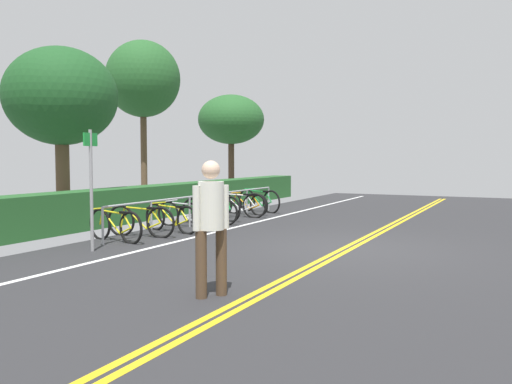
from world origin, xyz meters
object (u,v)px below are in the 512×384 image
at_px(tree_extra, 231,120).
at_px(sign_post_near, 91,178).
at_px(bicycle_4, 209,211).
at_px(bicycle_7, 246,204).
at_px(bicycle_6, 237,205).
at_px(bicycle_2, 171,218).
at_px(tree_far_right, 143,80).
at_px(bicycle_0, 115,225).
at_px(bicycle_1, 141,221).
at_px(tree_mid, 61,97).
at_px(bike_rack, 206,201).
at_px(bicycle_8, 259,201).
at_px(pedestrian, 211,219).
at_px(bicycle_3, 185,214).
at_px(bicycle_5, 217,208).

bearing_deg(tree_extra, sign_post_near, -162.26).
height_order(bicycle_4, bicycle_7, bicycle_4).
bearing_deg(bicycle_6, bicycle_2, -178.51).
distance_m(bicycle_2, tree_far_right, 7.23).
height_order(tree_far_right, tree_extra, tree_far_right).
xyz_separation_m(bicycle_6, tree_far_right, (0.95, 4.08, 3.95)).
xyz_separation_m(bicycle_0, tree_extra, (11.46, 3.61, 2.97)).
relative_size(bicycle_1, tree_mid, 0.38).
distance_m(bike_rack, tree_far_right, 6.12).
xyz_separation_m(bike_rack, bicycle_8, (3.35, 0.10, -0.23)).
bearing_deg(tree_extra, bicycle_1, -161.14).
height_order(bike_rack, pedestrian, pedestrian).
bearing_deg(tree_mid, bicycle_6, -44.38).
bearing_deg(bike_rack, bicycle_1, 178.35).
height_order(bicycle_3, tree_mid, tree_mid).
bearing_deg(bicycle_5, tree_mid, 127.52).
xyz_separation_m(bicycle_5, sign_post_near, (-5.23, -0.41, 1.00)).
distance_m(pedestrian, sign_post_near, 4.09).
distance_m(bicycle_5, tree_far_right, 5.91).
bearing_deg(tree_extra, bicycle_4, -154.68).
relative_size(bicycle_4, bicycle_7, 1.04).
bearing_deg(bicycle_6, pedestrian, -153.78).
bearing_deg(bicycle_7, bicycle_1, -179.49).
bearing_deg(bicycle_1, bicycle_5, 0.69).
height_order(bicycle_5, bicycle_7, bicycle_5).
distance_m(bike_rack, sign_post_near, 4.53).
xyz_separation_m(bicycle_4, tree_mid, (-1.64, 3.42, 2.93)).
height_order(bicycle_1, bicycle_2, bicycle_1).
bearing_deg(bicycle_0, bicycle_1, -3.30).
distance_m(bicycle_5, tree_mid, 4.96).
relative_size(bicycle_5, tree_far_right, 0.30).
bearing_deg(bicycle_0, bicycle_8, -0.15).
bearing_deg(tree_far_right, bicycle_1, -142.72).
bearing_deg(bicycle_7, pedestrian, -155.16).
relative_size(bicycle_1, bicycle_4, 1.02).
bearing_deg(tree_far_right, bike_rack, -123.12).
bearing_deg(sign_post_near, bicycle_8, 2.88).
bearing_deg(bicycle_2, tree_far_right, 43.70).
xyz_separation_m(bicycle_1, tree_far_right, (5.25, 4.00, 3.97)).
bearing_deg(bicycle_3, bicycle_0, -179.65).
bearing_deg(tree_mid, bicycle_8, -32.50).
distance_m(bike_rack, bicycle_4, 0.29).
bearing_deg(tree_extra, tree_far_right, 176.37).
bearing_deg(pedestrian, bicycle_6, 26.22).
distance_m(bicycle_6, pedestrian, 8.91).
bearing_deg(bicycle_0, bicycle_3, 0.35).
xyz_separation_m(bicycle_8, tree_far_right, (-0.69, 3.97, 3.95)).
height_order(bicycle_4, tree_mid, tree_mid).
height_order(bicycle_0, bicycle_5, bicycle_5).
distance_m(bicycle_2, bicycle_3, 0.97).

